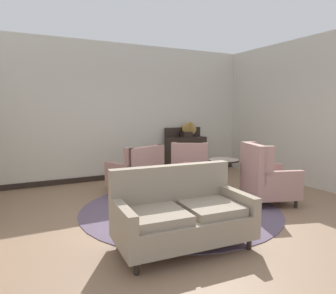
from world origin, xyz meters
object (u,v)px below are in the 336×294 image
Objects in this scene: porcelain_vase at (186,173)px; armchair_beside_settee at (137,173)px; coffee_table at (184,186)px; sideboard at (186,153)px; side_table at (224,174)px; gramophone at (189,127)px; armchair_near_sideboard at (190,167)px; armchair_back_corner at (266,178)px; settee at (182,215)px.

armchair_beside_settee reaches higher than porcelain_vase.
coffee_table is 2.73m from sideboard.
coffee_table is 1.01m from side_table.
gramophone reaches higher than side_table.
armchair_beside_settee is (-1.20, 0.02, -0.00)m from armchair_near_sideboard.
armchair_beside_settee is (-0.39, 1.19, 0.05)m from coffee_table.
armchair_back_corner is at bearing -20.34° from coffee_table.
porcelain_vase is 2.74m from gramophone.
gramophone is at bearing 61.06° from settee.
coffee_table is 1.58m from settee.
coffee_table is at bearing 87.69° from armchair_back_corner.
armchair_back_corner is 1.50× the size of side_table.
gramophone is (0.08, 2.75, 0.78)m from armchair_back_corner.
gramophone is at bearing -61.19° from sideboard.
coffee_table is 0.52× the size of settee.
porcelain_vase is at bearing -20.80° from coffee_table.
gramophone is (0.46, 2.04, 0.79)m from side_table.
gramophone reaches higher than armchair_near_sideboard.
porcelain_vase is 2.72m from sideboard.
settee is 2.57m from armchair_beside_settee.
armchair_beside_settee reaches higher than side_table.
settee is 1.54× the size of armchair_back_corner.
gramophone reaches higher than armchair_back_corner.
armchair_beside_settee is (0.42, 2.54, 0.01)m from settee.
porcelain_vase is 0.55× the size of gramophone.
coffee_table is at bearing 62.13° from settee.
coffee_table is 0.80× the size of armchair_back_corner.
gramophone reaches higher than settee.
sideboard is (1.36, 2.35, -0.04)m from porcelain_vase.
settee is 1.49× the size of armchair_beside_settee.
armchair_near_sideboard is 0.94× the size of sideboard.
armchair_near_sideboard is at bearing -120.45° from gramophone.
side_table is 1.20× the size of gramophone.
settee is at bearing 129.23° from armchair_back_corner.
armchair_near_sideboard is at bearing 100.42° from side_table.
coffee_table is at bearing 159.20° from porcelain_vase.
settee is at bearing -122.13° from gramophone.
coffee_table is 1.25m from armchair_beside_settee.
gramophone is at bearing -88.42° from armchair_near_sideboard.
armchair_beside_settee is 2.13m from sideboard.
coffee_table is at bearing -168.25° from side_table.
gramophone reaches higher than porcelain_vase.
porcelain_vase is 0.29× the size of armchair_beside_settee.
armchair_beside_settee reaches higher than coffee_table.
armchair_back_corner is (1.36, -0.51, 0.09)m from coffee_table.
armchair_near_sideboard is at bearing 56.56° from porcelain_vase.
porcelain_vase is at bearing 86.79° from armchair_beside_settee.
porcelain_vase is 1.43m from armchair_near_sideboard.
porcelain_vase is 0.99m from side_table.
armchair_back_corner is (0.55, -1.67, 0.04)m from armchair_near_sideboard.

